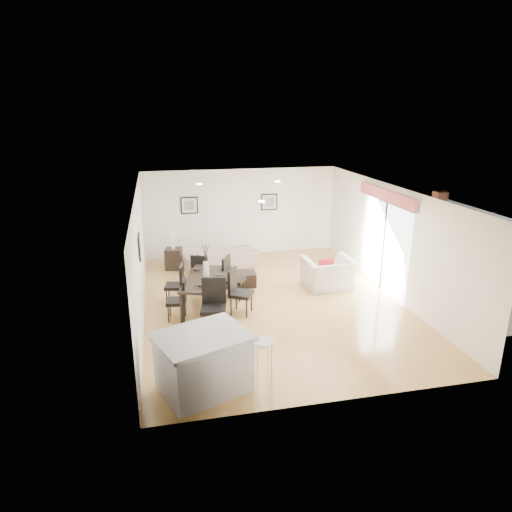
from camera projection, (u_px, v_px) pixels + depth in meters
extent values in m
plane|color=tan|center=(272.00, 302.00, 10.96)|extent=(8.00, 8.00, 0.00)
cube|color=white|center=(241.00, 212.00, 14.27)|extent=(6.00, 0.04, 2.70)
cube|color=white|center=(339.00, 325.00, 6.83)|extent=(6.00, 0.04, 2.70)
cube|color=white|center=(140.00, 257.00, 9.94)|extent=(0.04, 8.00, 2.70)
cube|color=white|center=(391.00, 241.00, 11.16)|extent=(0.04, 8.00, 2.70)
cube|color=white|center=(273.00, 191.00, 10.13)|extent=(6.00, 8.00, 0.02)
imported|color=gray|center=(221.00, 257.00, 13.33)|extent=(2.30, 1.45, 0.63)
imported|color=silver|center=(328.00, 273.00, 11.74)|extent=(1.25, 1.10, 0.79)
imported|color=#3D5B27|center=(498.00, 279.00, 11.57)|extent=(0.57, 0.50, 0.62)
imported|color=#3D5B27|center=(445.00, 255.00, 13.57)|extent=(0.35, 0.35, 0.60)
cube|color=black|center=(207.00, 279.00, 10.44)|extent=(1.41, 2.00, 0.06)
cylinder|color=black|center=(181.00, 309.00, 9.79)|extent=(0.07, 0.07, 0.69)
cylinder|color=black|center=(198.00, 281.00, 11.39)|extent=(0.07, 0.07, 0.69)
cylinder|color=black|center=(217.00, 310.00, 9.72)|extent=(0.07, 0.07, 0.69)
cylinder|color=black|center=(229.00, 282.00, 11.32)|extent=(0.07, 0.07, 0.69)
cube|color=black|center=(176.00, 301.00, 9.96)|extent=(0.48, 0.48, 0.07)
cube|color=black|center=(184.00, 290.00, 9.89)|extent=(0.12, 0.43, 0.50)
cylinder|color=black|center=(170.00, 308.00, 10.18)|extent=(0.03, 0.03, 0.39)
cylinder|color=black|center=(185.00, 308.00, 10.20)|extent=(0.03, 0.03, 0.39)
cylinder|color=black|center=(169.00, 314.00, 9.87)|extent=(0.03, 0.03, 0.39)
cylinder|color=black|center=(184.00, 314.00, 9.89)|extent=(0.03, 0.03, 0.39)
cube|color=black|center=(174.00, 286.00, 10.80)|extent=(0.51, 0.51, 0.07)
cube|color=black|center=(182.00, 275.00, 10.72)|extent=(0.14, 0.43, 0.52)
cylinder|color=black|center=(169.00, 293.00, 11.03)|extent=(0.03, 0.03, 0.39)
cylinder|color=black|center=(183.00, 293.00, 11.04)|extent=(0.03, 0.03, 0.39)
cylinder|color=black|center=(167.00, 298.00, 10.71)|extent=(0.03, 0.03, 0.39)
cylinder|color=black|center=(181.00, 298.00, 10.72)|extent=(0.03, 0.03, 0.39)
cube|color=black|center=(241.00, 294.00, 10.24)|extent=(0.64, 0.64, 0.08)
cube|color=black|center=(232.00, 281.00, 10.21)|extent=(0.28, 0.44, 0.56)
cylinder|color=black|center=(247.00, 309.00, 10.10)|extent=(0.04, 0.04, 0.43)
cylinder|color=black|center=(231.00, 307.00, 10.20)|extent=(0.04, 0.04, 0.43)
cylinder|color=black|center=(251.00, 302.00, 10.44)|extent=(0.04, 0.04, 0.43)
cylinder|color=black|center=(236.00, 300.00, 10.54)|extent=(0.04, 0.04, 0.43)
cube|color=black|center=(234.00, 280.00, 11.08)|extent=(0.64, 0.64, 0.08)
cube|color=black|center=(226.00, 268.00, 11.05)|extent=(0.28, 0.44, 0.56)
cylinder|color=black|center=(239.00, 293.00, 10.94)|extent=(0.04, 0.04, 0.43)
cylinder|color=black|center=(225.00, 292.00, 11.04)|extent=(0.04, 0.04, 0.43)
cylinder|color=black|center=(244.00, 288.00, 11.28)|extent=(0.04, 0.04, 0.43)
cylinder|color=black|center=(230.00, 286.00, 11.38)|extent=(0.04, 0.04, 0.43)
cube|color=black|center=(213.00, 309.00, 9.39)|extent=(0.60, 0.60, 0.09)
cube|color=black|center=(214.00, 291.00, 9.50)|extent=(0.51, 0.17, 0.60)
cylinder|color=black|center=(203.00, 325.00, 9.28)|extent=(0.04, 0.04, 0.46)
cylinder|color=black|center=(205.00, 317.00, 9.66)|extent=(0.04, 0.04, 0.46)
cylinder|color=black|center=(223.00, 325.00, 9.28)|extent=(0.04, 0.04, 0.46)
cylinder|color=black|center=(224.00, 317.00, 9.66)|extent=(0.04, 0.04, 0.46)
cube|color=black|center=(202.00, 273.00, 11.65)|extent=(0.55, 0.55, 0.08)
cube|color=black|center=(199.00, 266.00, 11.38)|extent=(0.43, 0.20, 0.52)
cylinder|color=black|center=(210.00, 280.00, 11.86)|extent=(0.03, 0.03, 0.40)
cylinder|color=black|center=(207.00, 285.00, 11.54)|extent=(0.03, 0.03, 0.40)
cylinder|color=black|center=(197.00, 279.00, 11.90)|extent=(0.03, 0.03, 0.40)
cylinder|color=black|center=(194.00, 284.00, 11.58)|extent=(0.03, 0.03, 0.40)
cylinder|color=white|center=(206.00, 270.00, 10.37)|extent=(0.13, 0.13, 0.38)
cylinder|color=#302015|center=(221.00, 276.00, 10.49)|extent=(0.37, 0.37, 0.01)
cylinder|color=black|center=(221.00, 275.00, 10.48)|extent=(0.20, 0.20, 0.05)
cylinder|color=#302015|center=(197.00, 271.00, 10.88)|extent=(0.37, 0.37, 0.01)
cylinder|color=black|center=(197.00, 269.00, 10.87)|extent=(0.20, 0.20, 0.05)
cylinder|color=#302015|center=(202.00, 286.00, 9.91)|extent=(0.37, 0.37, 0.01)
cylinder|color=black|center=(202.00, 285.00, 9.90)|extent=(0.20, 0.20, 0.05)
cube|color=black|center=(238.00, 279.00, 11.97)|extent=(0.94, 0.61, 0.36)
cube|color=black|center=(174.00, 259.00, 13.19)|extent=(0.54, 0.54, 0.61)
cylinder|color=white|center=(173.00, 245.00, 13.07)|extent=(0.10, 0.10, 0.19)
cone|color=silver|center=(173.00, 238.00, 13.00)|extent=(0.23, 0.23, 0.25)
cube|color=maroon|center=(326.00, 266.00, 11.54)|extent=(0.39, 0.18, 0.37)
cube|color=#BDBDC0|center=(203.00, 364.00, 7.41)|extent=(1.60, 1.41, 0.94)
cube|color=#ACACAE|center=(202.00, 337.00, 7.25)|extent=(1.74, 1.55, 0.07)
cylinder|color=white|center=(263.00, 342.00, 7.52)|extent=(0.36, 0.36, 0.05)
cylinder|color=silver|center=(268.00, 358.00, 7.78)|extent=(0.03, 0.03, 0.77)
cylinder|color=silver|center=(254.00, 359.00, 7.73)|extent=(0.03, 0.03, 0.77)
cylinder|color=silver|center=(258.00, 367.00, 7.50)|extent=(0.03, 0.03, 0.77)
cylinder|color=silver|center=(272.00, 365.00, 7.55)|extent=(0.03, 0.03, 0.77)
cube|color=black|center=(189.00, 205.00, 13.82)|extent=(0.52, 0.03, 0.52)
cube|color=white|center=(189.00, 205.00, 13.82)|extent=(0.44, 0.04, 0.44)
cube|color=#545450|center=(189.00, 205.00, 13.82)|extent=(0.30, 0.04, 0.30)
cube|color=black|center=(269.00, 202.00, 14.33)|extent=(0.52, 0.03, 0.52)
cube|color=white|center=(269.00, 202.00, 14.33)|extent=(0.44, 0.04, 0.44)
cube|color=#545450|center=(269.00, 202.00, 14.33)|extent=(0.30, 0.04, 0.30)
cube|color=black|center=(140.00, 247.00, 9.66)|extent=(0.03, 0.52, 0.52)
cube|color=white|center=(140.00, 247.00, 9.66)|extent=(0.04, 0.44, 0.44)
cube|color=#545450|center=(140.00, 247.00, 9.66)|extent=(0.04, 0.30, 0.30)
cube|color=white|center=(384.00, 246.00, 11.50)|extent=(0.02, 2.40, 2.25)
cube|color=black|center=(383.00, 247.00, 11.50)|extent=(0.03, 0.05, 2.25)
cube|color=black|center=(387.00, 202.00, 11.15)|extent=(0.03, 2.50, 0.05)
cube|color=maroon|center=(386.00, 195.00, 11.09)|extent=(0.10, 2.70, 0.28)
plane|color=gray|center=(449.00, 282.00, 12.26)|extent=(6.00, 6.00, 0.00)
cube|color=#333336|center=(493.00, 247.00, 12.23)|extent=(0.08, 5.50, 1.80)
cube|color=brown|center=(437.00, 223.00, 14.40)|extent=(0.35, 0.35, 2.00)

